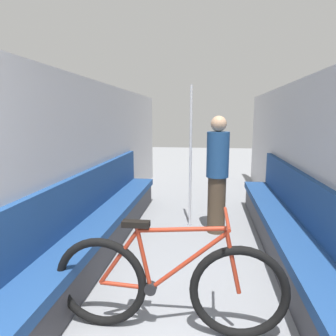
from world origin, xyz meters
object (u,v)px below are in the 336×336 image
at_px(bicycle, 168,285).
at_px(grab_pole_near, 191,159).
at_px(bench_seat_row_right, 295,242).
at_px(passenger_standing, 217,174).
at_px(bench_seat_row_left, 94,231).

bearing_deg(bicycle, grab_pole_near, 78.27).
relative_size(bench_seat_row_right, grab_pole_near, 2.29).
distance_m(grab_pole_near, passenger_standing, 0.47).
distance_m(bench_seat_row_right, bicycle, 1.61).
relative_size(bench_seat_row_left, bench_seat_row_right, 1.00).
bearing_deg(bench_seat_row_left, bench_seat_row_right, 0.00).
height_order(bench_seat_row_left, bench_seat_row_right, same).
height_order(bicycle, passenger_standing, passenger_standing).
height_order(bicycle, grab_pole_near, grab_pole_near).
xyz_separation_m(bench_seat_row_left, grab_pole_near, (1.02, 1.19, 0.68)).
height_order(bench_seat_row_right, passenger_standing, passenger_standing).
bearing_deg(bench_seat_row_left, grab_pole_near, 49.48).
bearing_deg(bench_seat_row_right, bicycle, -137.76).
bearing_deg(bench_seat_row_right, passenger_standing, 129.23).
xyz_separation_m(bench_seat_row_left, bicycle, (0.99, -1.08, 0.06)).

